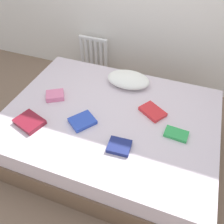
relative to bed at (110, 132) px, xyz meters
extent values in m
plane|color=#7F6651|center=(0.00, 0.00, -0.25)|extent=(8.00, 8.00, 0.00)
cube|color=brown|center=(0.00, 0.00, -0.11)|extent=(2.00, 1.50, 0.28)
cube|color=silver|center=(0.00, 0.00, 0.14)|extent=(1.96, 1.46, 0.22)
cylinder|color=white|center=(-0.89, 1.20, 0.10)|extent=(0.04, 0.04, 0.46)
cylinder|color=white|center=(-0.81, 1.20, 0.10)|extent=(0.04, 0.04, 0.46)
cylinder|color=white|center=(-0.74, 1.20, 0.10)|extent=(0.04, 0.04, 0.46)
cylinder|color=white|center=(-0.67, 1.20, 0.10)|extent=(0.04, 0.04, 0.46)
cylinder|color=white|center=(-0.59, 1.20, 0.10)|extent=(0.04, 0.04, 0.46)
cylinder|color=white|center=(-0.52, 1.20, 0.10)|extent=(0.04, 0.04, 0.46)
cube|color=white|center=(-0.70, 1.20, 0.32)|extent=(0.41, 0.04, 0.04)
cube|color=white|center=(-0.70, 1.20, -0.11)|extent=(0.41, 0.04, 0.04)
ellipsoid|color=white|center=(0.02, 0.50, 0.31)|extent=(0.45, 0.31, 0.12)
cube|color=#2847B7|center=(-0.19, -0.19, 0.27)|extent=(0.27, 0.28, 0.04)
cube|color=pink|center=(-0.60, 0.03, 0.28)|extent=(0.22, 0.21, 0.05)
cube|color=red|center=(0.37, 0.15, 0.27)|extent=(0.28, 0.26, 0.03)
cube|color=green|center=(0.62, -0.04, 0.27)|extent=(0.20, 0.14, 0.03)
cube|color=navy|center=(0.21, -0.34, 0.27)|extent=(0.19, 0.17, 0.04)
cube|color=maroon|center=(-0.63, -0.36, 0.27)|extent=(0.29, 0.26, 0.04)
camera|label=1|loc=(0.55, -1.44, 1.77)|focal=37.17mm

